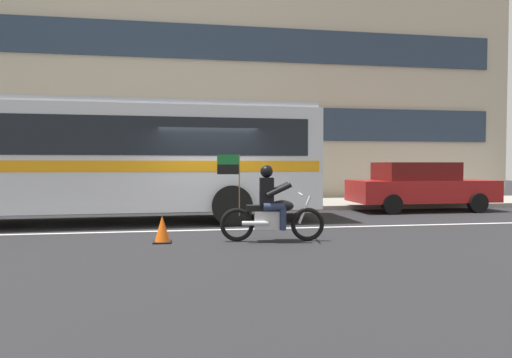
{
  "coord_description": "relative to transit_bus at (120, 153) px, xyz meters",
  "views": [
    {
      "loc": [
        -0.52,
        -10.94,
        1.58
      ],
      "look_at": [
        1.04,
        -0.94,
        1.23
      ],
      "focal_mm": 30.27,
      "sensor_mm": 36.0,
      "label": 1
    }
  ],
  "objects": [
    {
      "name": "fire_hydrant",
      "position": [
        -0.91,
        2.8,
        -1.36
      ],
      "size": [
        0.22,
        0.3,
        0.75
      ],
      "color": "red",
      "rests_on": "sidewalk_curb"
    },
    {
      "name": "lane_center_stripe",
      "position": [
        2.36,
        -1.79,
        -1.88
      ],
      "size": [
        26.6,
        0.14,
        0.01
      ],
      "primitive_type": "cube",
      "color": "silver",
      "rests_on": "ground_plane"
    },
    {
      "name": "office_building_facade",
      "position": [
        2.36,
        6.19,
        2.82
      ],
      "size": [
        28.0,
        0.89,
        9.39
      ],
      "color": "#B2A893",
      "rests_on": "ground_plane"
    },
    {
      "name": "sidewalk_curb",
      "position": [
        2.36,
        3.91,
        -1.81
      ],
      "size": [
        28.0,
        3.8,
        0.15
      ],
      "primitive_type": "cube",
      "color": "gray",
      "rests_on": "ground_plane"
    },
    {
      "name": "traffic_cone",
      "position": [
        1.3,
        -3.31,
        -1.62
      ],
      "size": [
        0.36,
        0.36,
        0.55
      ],
      "color": "#EA590F",
      "rests_on": "ground_plane"
    },
    {
      "name": "transit_bus",
      "position": [
        0.0,
        0.0,
        0.0
      ],
      "size": [
        10.71,
        2.88,
        3.22
      ],
      "color": "silver",
      "rests_on": "ground_plane"
    },
    {
      "name": "motorcycle_with_rider",
      "position": [
        3.5,
        -3.49,
        -1.22
      ],
      "size": [
        2.19,
        0.66,
        1.78
      ],
      "color": "black",
      "rests_on": "ground_plane"
    },
    {
      "name": "ground_plane",
      "position": [
        2.36,
        -1.19,
        -1.88
      ],
      "size": [
        60.0,
        60.0,
        0.0
      ],
      "primitive_type": "plane",
      "color": "black"
    },
    {
      "name": "parked_sedan_curbside",
      "position": [
        9.57,
        1.39,
        -1.03
      ],
      "size": [
        4.79,
        1.88,
        1.64
      ],
      "color": "maroon",
      "rests_on": "ground_plane"
    }
  ]
}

